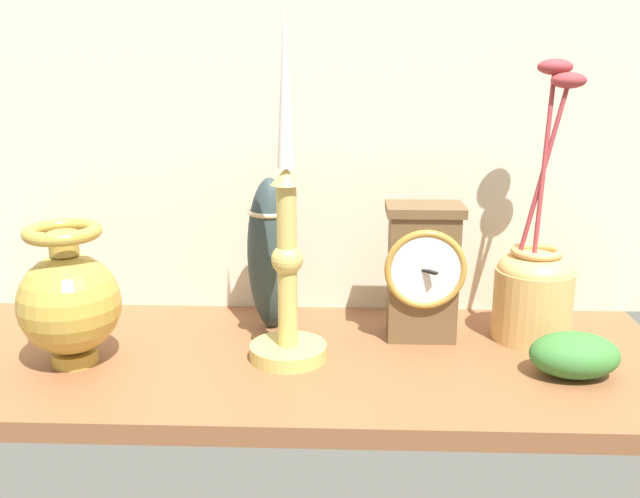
# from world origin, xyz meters

# --- Properties ---
(ground_plane) EXTENTS (1.00, 0.36, 0.02)m
(ground_plane) POSITION_xyz_m (0.00, 0.00, -0.01)
(ground_plane) COLOR brown
(back_wall) EXTENTS (1.20, 0.02, 0.65)m
(back_wall) POSITION_xyz_m (0.00, 0.18, 0.33)
(back_wall) COLOR beige
(back_wall) RESTS_ON ground_plane
(mantel_clock) EXTENTS (0.10, 0.08, 0.18)m
(mantel_clock) POSITION_xyz_m (0.19, 0.06, 0.09)
(mantel_clock) COLOR brown
(mantel_clock) RESTS_ON ground_plane
(candlestick_tall_left) EXTENTS (0.10, 0.10, 0.43)m
(candlestick_tall_left) POSITION_xyz_m (0.02, -0.01, 0.12)
(candlestick_tall_left) COLOR tan
(candlestick_tall_left) RESTS_ON ground_plane
(brass_vase_bulbous) EXTENTS (0.12, 0.12, 0.18)m
(brass_vase_bulbous) POSITION_xyz_m (-0.25, -0.03, 0.08)
(brass_vase_bulbous) COLOR #B6953B
(brass_vase_bulbous) RESTS_ON ground_plane
(brass_vase_jar) EXTENTS (0.10, 0.10, 0.36)m
(brass_vase_jar) POSITION_xyz_m (0.33, 0.07, 0.08)
(brass_vase_jar) COLOR tan
(brass_vase_jar) RESTS_ON ground_plane
(tall_ceramic_vase) EXTENTS (0.06, 0.06, 0.21)m
(tall_ceramic_vase) POSITION_xyz_m (-0.02, 0.10, 0.11)
(tall_ceramic_vase) COLOR #2B3A3B
(tall_ceramic_vase) RESTS_ON ground_plane
(ivy_sprig) EXTENTS (0.11, 0.07, 0.05)m
(ivy_sprig) POSITION_xyz_m (0.36, -0.05, 0.03)
(ivy_sprig) COLOR #377733
(ivy_sprig) RESTS_ON ground_plane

